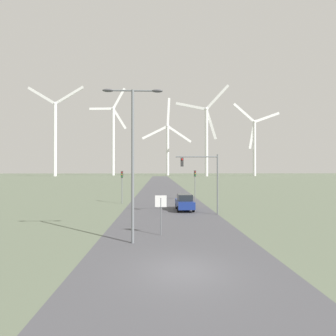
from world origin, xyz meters
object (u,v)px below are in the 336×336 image
(wind_turbine_far_left, at_px, (55,131))
(wind_turbine_left, at_px, (113,135))
(traffic_light_post_near_left, at_px, (122,180))
(stop_sign_near, at_px, (161,207))
(traffic_light_mast_overhead, at_px, (203,172))
(streetlamp, at_px, (133,145))
(wind_turbine_right, at_px, (206,134))
(car_approaching, at_px, (185,202))
(wind_turbine_center, at_px, (168,144))
(wind_turbine_far_right, at_px, (254,142))
(traffic_light_post_near_right, at_px, (195,179))

(wind_turbine_far_left, xyz_separation_m, wind_turbine_left, (35.43, 25.46, 0.80))
(traffic_light_post_near_left, bearing_deg, stop_sign_near, -73.62)
(traffic_light_post_near_left, bearing_deg, wind_turbine_far_left, 114.21)
(traffic_light_post_near_left, distance_m, traffic_light_mast_overhead, 13.24)
(wind_turbine_far_left, bearing_deg, streetlamp, -67.34)
(streetlamp, xyz_separation_m, wind_turbine_far_left, (-69.48, 166.39, 24.91))
(streetlamp, bearing_deg, wind_turbine_right, 77.93)
(stop_sign_near, relative_size, wind_turbine_left, 0.04)
(traffic_light_post_near_left, distance_m, car_approaching, 10.33)
(wind_turbine_far_left, bearing_deg, stop_sign_near, -66.58)
(wind_turbine_center, distance_m, wind_turbine_far_right, 65.62)
(wind_turbine_far_left, relative_size, wind_turbine_center, 1.01)
(wind_turbine_left, distance_m, wind_turbine_far_right, 107.87)
(traffic_light_post_near_left, xyz_separation_m, traffic_light_post_near_right, (10.38, 3.10, 0.05))
(wind_turbine_far_right, bearing_deg, car_approaching, -112.89)
(traffic_light_post_near_right, xyz_separation_m, wind_turbine_center, (1.97, 169.00, 21.94))
(wind_turbine_far_left, distance_m, wind_turbine_left, 43.64)
(traffic_light_post_near_left, relative_size, traffic_light_mast_overhead, 0.72)
(traffic_light_mast_overhead, height_order, wind_turbine_right, wind_turbine_right)
(car_approaching, bearing_deg, streetlamp, -109.46)
(stop_sign_near, height_order, car_approaching, stop_sign_near)
(stop_sign_near, xyz_separation_m, wind_turbine_far_left, (-71.26, 164.52, 29.08))
(stop_sign_near, height_order, traffic_light_post_near_right, traffic_light_post_near_right)
(traffic_light_post_near_left, xyz_separation_m, wind_turbine_center, (12.35, 172.10, 21.98))
(car_approaching, bearing_deg, stop_sign_near, -104.15)
(traffic_light_post_near_left, relative_size, traffic_light_post_near_right, 0.99)
(car_approaching, bearing_deg, traffic_light_post_near_right, 75.09)
(wind_turbine_far_left, bearing_deg, traffic_light_post_near_left, -65.79)
(car_approaching, distance_m, wind_turbine_right, 154.57)
(streetlamp, bearing_deg, traffic_light_mast_overhead, 58.41)
(wind_turbine_left, distance_m, wind_turbine_center, 43.60)
(traffic_light_mast_overhead, xyz_separation_m, wind_turbine_far_right, (65.59, 162.00, 20.64))
(wind_turbine_right, bearing_deg, traffic_light_post_near_left, -104.89)
(streetlamp, relative_size, wind_turbine_right, 0.15)
(wind_turbine_right, bearing_deg, traffic_light_mast_overhead, -100.61)
(car_approaching, xyz_separation_m, wind_turbine_right, (30.07, 149.03, 27.88))
(traffic_light_post_near_left, relative_size, wind_turbine_center, 0.07)
(stop_sign_near, height_order, wind_turbine_right, wind_turbine_right)
(car_approaching, height_order, wind_turbine_center, wind_turbine_center)
(traffic_light_mast_overhead, bearing_deg, wind_turbine_far_right, 67.96)
(streetlamp, xyz_separation_m, traffic_light_mast_overhead, (6.17, 10.04, -1.76))
(wind_turbine_center, bearing_deg, wind_turbine_right, -48.89)
(streetlamp, xyz_separation_m, wind_turbine_left, (-34.05, 191.85, 25.71))
(streetlamp, bearing_deg, wind_turbine_center, 87.30)
(car_approaching, height_order, wind_turbine_left, wind_turbine_left)
(traffic_light_post_near_left, bearing_deg, wind_turbine_center, 85.90)
(traffic_light_post_near_left, relative_size, wind_turbine_far_left, 0.07)
(streetlamp, height_order, car_approaching, streetlamp)
(streetlamp, distance_m, traffic_light_mast_overhead, 11.92)
(traffic_light_mast_overhead, bearing_deg, wind_turbine_right, 79.39)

